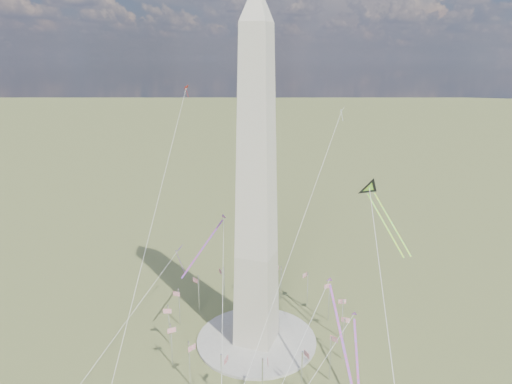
% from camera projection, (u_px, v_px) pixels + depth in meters
% --- Properties ---
extents(ground, '(2000.00, 2000.00, 0.00)m').
position_uv_depth(ground, '(257.00, 341.00, 138.03)').
color(ground, '#575F2F').
rests_on(ground, ground).
extents(plaza, '(36.00, 36.00, 0.80)m').
position_uv_depth(plaza, '(257.00, 340.00, 137.92)').
color(plaza, '#A6A398').
rests_on(plaza, ground).
extents(washington_monument, '(15.56, 15.56, 100.00)m').
position_uv_depth(washington_monument, '(257.00, 189.00, 124.54)').
color(washington_monument, '#B2AC95').
rests_on(washington_monument, plaza).
extents(flagpole_ring, '(54.40, 54.40, 13.00)m').
position_uv_depth(flagpole_ring, '(257.00, 320.00, 135.99)').
color(flagpole_ring, white).
rests_on(flagpole_ring, ground).
extents(kite_delta_black, '(16.52, 18.17, 16.51)m').
position_uv_depth(kite_delta_black, '(372.00, 192.00, 124.96)').
color(kite_delta_black, black).
rests_on(kite_delta_black, ground).
extents(kite_diamond_purple, '(1.79, 3.26, 10.24)m').
position_uv_depth(kite_diamond_purple, '(179.00, 252.00, 148.02)').
color(kite_diamond_purple, '#521D83').
rests_on(kite_diamond_purple, ground).
extents(kite_streamer_left, '(11.04, 21.49, 15.87)m').
position_uv_depth(kite_streamer_left, '(336.00, 313.00, 113.22)').
color(kite_streamer_left, '#FF2842').
rests_on(kite_streamer_left, ground).
extents(kite_streamer_mid, '(6.17, 18.97, 13.28)m').
position_uv_depth(kite_streamer_mid, '(209.00, 238.00, 131.43)').
color(kite_streamer_mid, '#FF2842').
rests_on(kite_streamer_mid, ground).
extents(kite_streamer_right, '(6.83, 22.73, 15.85)m').
position_uv_depth(kite_streamer_right, '(356.00, 348.00, 117.84)').
color(kite_streamer_right, '#FF2842').
rests_on(kite_streamer_right, ground).
extents(kite_small_red, '(1.41, 2.05, 4.29)m').
position_uv_depth(kite_small_red, '(186.00, 88.00, 162.99)').
color(kite_small_red, red).
rests_on(kite_small_red, ground).
extents(kite_small_white, '(1.46, 2.28, 5.01)m').
position_uv_depth(kite_small_white, '(342.00, 111.00, 161.19)').
color(kite_small_white, white).
rests_on(kite_small_white, ground).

